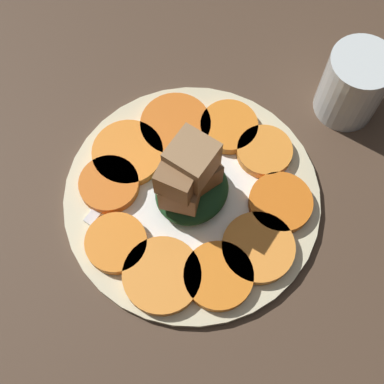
{
  "coord_description": "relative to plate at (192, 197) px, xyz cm",
  "views": [
    {
      "loc": [
        17.04,
        15.24,
        58.66
      ],
      "look_at": [
        0.0,
        0.0,
        4.1
      ],
      "focal_mm": 50.0,
      "sensor_mm": 36.0,
      "label": 1
    }
  ],
  "objects": [
    {
      "name": "center_pile",
      "position": [
        0.41,
        0.08,
        5.05
      ],
      "size": [
        8.61,
        7.71,
        11.25
      ],
      "color": "#1E4723",
      "rests_on": "plate"
    },
    {
      "name": "fork",
      "position": [
        0.83,
        -7.54,
        0.78
      ],
      "size": [
        18.01,
        4.06,
        0.4
      ],
      "rotation": [
        0.0,
        0.0,
        0.13
      ],
      "color": "silver",
      "rests_on": "plate"
    },
    {
      "name": "carrot_slice_8",
      "position": [
        9.73,
        -2.2,
        1.21
      ],
      "size": [
        6.7,
        6.7,
        1.25
      ],
      "primitive_type": "cylinder",
      "color": "orange",
      "rests_on": "plate"
    },
    {
      "name": "carrot_slice_1",
      "position": [
        0.07,
        9.48,
        1.21
      ],
      "size": [
        7.86,
        7.86,
        1.25
      ],
      "primitive_type": "cylinder",
      "color": "orange",
      "rests_on": "plate"
    },
    {
      "name": "carrot_slice_5",
      "position": [
        -5.17,
        -7.22,
        1.21
      ],
      "size": [
        8.3,
        8.3,
        1.25
      ],
      "primitive_type": "cylinder",
      "color": "orange",
      "rests_on": "plate"
    },
    {
      "name": "carrot_slice_0",
      "position": [
        5.15,
        8.32,
        1.21
      ],
      "size": [
        7.36,
        7.36,
        1.25
      ],
      "primitive_type": "cylinder",
      "color": "orange",
      "rests_on": "plate"
    },
    {
      "name": "carrot_slice_6",
      "position": [
        1.2,
        -8.84,
        1.21
      ],
      "size": [
        8.19,
        8.19,
        1.25
      ],
      "primitive_type": "cylinder",
      "color": "orange",
      "rests_on": "plate"
    },
    {
      "name": "carrot_slice_3",
      "position": [
        -9.47,
        2.74,
        1.21
      ],
      "size": [
        6.4,
        6.4,
        1.25
      ],
      "primitive_type": "cylinder",
      "color": "orange",
      "rests_on": "plate"
    },
    {
      "name": "water_glass",
      "position": [
        -21.68,
        5.63,
        4.02
      ],
      "size": [
        7.42,
        7.42,
        9.08
      ],
      "color": "silver",
      "rests_on": "table_slab"
    },
    {
      "name": "table_slab",
      "position": [
        0.0,
        0.0,
        -1.52
      ],
      "size": [
        120.0,
        120.0,
        2.0
      ],
      "primitive_type": "cube",
      "color": "#4C3828",
      "rests_on": "ground"
    },
    {
      "name": "plate",
      "position": [
        0.0,
        0.0,
        0.0
      ],
      "size": [
        28.98,
        28.98,
        1.05
      ],
      "color": "beige",
      "rests_on": "table_slab"
    },
    {
      "name": "carrot_slice_7",
      "position": [
        5.39,
        -7.66,
        1.21
      ],
      "size": [
        6.75,
        6.75,
        1.25
      ],
      "primitive_type": "cylinder",
      "color": "orange",
      "rests_on": "plate"
    },
    {
      "name": "carrot_slice_9",
      "position": [
        9.06,
        3.89,
        1.21
      ],
      "size": [
        8.3,
        8.3,
        1.25
      ],
      "primitive_type": "cylinder",
      "color": "orange",
      "rests_on": "plate"
    },
    {
      "name": "carrot_slice_4",
      "position": [
        -9.23,
        -2.42,
        1.21
      ],
      "size": [
        6.78,
        6.78,
        1.25
      ],
      "primitive_type": "cylinder",
      "color": "orange",
      "rests_on": "plate"
    },
    {
      "name": "carrot_slice_2",
      "position": [
        -5.67,
        8.06,
        1.21
      ],
      "size": [
        7.06,
        7.06,
        1.25
      ],
      "primitive_type": "cylinder",
      "color": "orange",
      "rests_on": "plate"
    }
  ]
}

